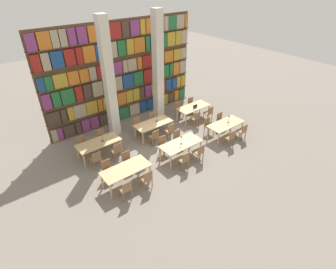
{
  "coord_description": "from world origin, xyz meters",
  "views": [
    {
      "loc": [
        -6.71,
        -8.67,
        7.64
      ],
      "look_at": [
        0.0,
        -0.12,
        0.69
      ],
      "focal_mm": 28.0,
      "sensor_mm": 36.0,
      "label": 1
    }
  ],
  "objects_px": {
    "chair_4": "(184,160)",
    "chair_13": "(83,144)",
    "chair_1": "(108,169)",
    "reading_table_2": "(226,125)",
    "desk_lamp_1": "(229,118)",
    "chair_15": "(102,137)",
    "pillar_center": "(158,68)",
    "chair_18": "(170,130)",
    "desk_lamp_0": "(181,138)",
    "chair_23": "(192,104)",
    "chair_10": "(242,131)",
    "chair_21": "(179,109)",
    "chair_0": "(126,189)",
    "desk_lamp_2": "(102,136)",
    "pillar_left": "(109,81)",
    "chair_3": "(128,160)",
    "reading_table_1": "(181,145)",
    "chair_9": "(208,125)",
    "chair_20": "(196,118)",
    "chair_22": "(209,113)",
    "chair_2": "(147,178)",
    "chair_7": "(178,138)",
    "chair_16": "(154,137)",
    "chair_6": "(199,152)",
    "reading_table_0": "(126,170)",
    "chair_11": "(221,120)",
    "chair_5": "(164,144)",
    "reading_table_4": "(153,124)",
    "chair_14": "(117,151)",
    "chair_17": "(138,125)",
    "reading_table_5": "(193,108)",
    "desk_lamp_3": "(157,116)",
    "chair_12": "(96,159)",
    "chair_19": "(153,119)",
    "laptop": "(196,108)"
  },
  "relations": [
    {
      "from": "chair_14",
      "to": "chair_16",
      "type": "height_order",
      "value": "same"
    },
    {
      "from": "chair_20",
      "to": "desk_lamp_0",
      "type": "bearing_deg",
      "value": -146.1
    },
    {
      "from": "chair_4",
      "to": "chair_13",
      "type": "xyz_separation_m",
      "value": [
        -3.03,
        3.92,
        0.0
      ]
    },
    {
      "from": "chair_2",
      "to": "chair_16",
      "type": "height_order",
      "value": "same"
    },
    {
      "from": "desk_lamp_0",
      "to": "chair_16",
      "type": "relative_size",
      "value": 0.48
    },
    {
      "from": "reading_table_2",
      "to": "chair_21",
      "type": "xyz_separation_m",
      "value": [
        -0.5,
        3.23,
        -0.19
      ]
    },
    {
      "from": "chair_0",
      "to": "chair_18",
      "type": "bearing_deg",
      "value": 30.16
    },
    {
      "from": "chair_12",
      "to": "chair_6",
      "type": "bearing_deg",
      "value": -31.71
    },
    {
      "from": "chair_18",
      "to": "chair_22",
      "type": "relative_size",
      "value": 1.0
    },
    {
      "from": "chair_1",
      "to": "reading_table_2",
      "type": "distance_m",
      "value": 6.49
    },
    {
      "from": "reading_table_5",
      "to": "chair_21",
      "type": "xyz_separation_m",
      "value": [
        -0.51,
        0.74,
        -0.19
      ]
    },
    {
      "from": "reading_table_5",
      "to": "chair_15",
      "type": "bearing_deg",
      "value": 172.23
    },
    {
      "from": "chair_2",
      "to": "chair_4",
      "type": "height_order",
      "value": "same"
    },
    {
      "from": "chair_12",
      "to": "chair_15",
      "type": "relative_size",
      "value": 1.0
    },
    {
      "from": "desk_lamp_3",
      "to": "reading_table_4",
      "type": "bearing_deg",
      "value": -170.07
    },
    {
      "from": "pillar_center",
      "to": "chair_6",
      "type": "bearing_deg",
      "value": -103.33
    },
    {
      "from": "chair_9",
      "to": "chair_13",
      "type": "xyz_separation_m",
      "value": [
        -6.02,
        2.5,
        0.0
      ]
    },
    {
      "from": "reading_table_1",
      "to": "reading_table_4",
      "type": "distance_m",
      "value": 2.33
    },
    {
      "from": "pillar_left",
      "to": "chair_20",
      "type": "bearing_deg",
      "value": -28.5
    },
    {
      "from": "reading_table_1",
      "to": "chair_10",
      "type": "xyz_separation_m",
      "value": [
        3.5,
        -0.8,
        -0.19
      ]
    },
    {
      "from": "chair_23",
      "to": "chair_6",
      "type": "bearing_deg",
      "value": 51.45
    },
    {
      "from": "chair_4",
      "to": "chair_10",
      "type": "bearing_deg",
      "value": -0.85
    },
    {
      "from": "reading_table_2",
      "to": "desk_lamp_0",
      "type": "bearing_deg",
      "value": 179.37
    },
    {
      "from": "reading_table_2",
      "to": "chair_10",
      "type": "bearing_deg",
      "value": -57.71
    },
    {
      "from": "reading_table_2",
      "to": "chair_3",
      "type": "bearing_deg",
      "value": 171.6
    },
    {
      "from": "chair_4",
      "to": "chair_7",
      "type": "xyz_separation_m",
      "value": [
        0.92,
        1.48,
        0.0
      ]
    },
    {
      "from": "chair_0",
      "to": "chair_21",
      "type": "xyz_separation_m",
      "value": [
        5.94,
        3.91,
        0.0
      ]
    },
    {
      "from": "chair_0",
      "to": "chair_22",
      "type": "bearing_deg",
      "value": 19.13
    },
    {
      "from": "chair_9",
      "to": "chair_2",
      "type": "bearing_deg",
      "value": 15.9
    },
    {
      "from": "desk_lamp_0",
      "to": "chair_23",
      "type": "distance_m",
      "value": 4.85
    },
    {
      "from": "chair_13",
      "to": "chair_17",
      "type": "height_order",
      "value": "same"
    },
    {
      "from": "chair_16",
      "to": "chair_0",
      "type": "bearing_deg",
      "value": -142.36
    },
    {
      "from": "pillar_left",
      "to": "chair_3",
      "type": "relative_size",
      "value": 6.67
    },
    {
      "from": "chair_15",
      "to": "chair_5",
      "type": "bearing_deg",
      "value": 129.54
    },
    {
      "from": "reading_table_1",
      "to": "chair_9",
      "type": "distance_m",
      "value": 2.63
    },
    {
      "from": "chair_18",
      "to": "chair_20",
      "type": "height_order",
      "value": "same"
    },
    {
      "from": "chair_12",
      "to": "reading_table_5",
      "type": "relative_size",
      "value": 0.45
    },
    {
      "from": "chair_19",
      "to": "laptop",
      "type": "height_order",
      "value": "laptop"
    },
    {
      "from": "desk_lamp_1",
      "to": "chair_15",
      "type": "height_order",
      "value": "desk_lamp_1"
    },
    {
      "from": "chair_0",
      "to": "chair_23",
      "type": "distance_m",
      "value": 8.01
    },
    {
      "from": "chair_0",
      "to": "chair_22",
      "type": "distance_m",
      "value": 7.4
    },
    {
      "from": "chair_0",
      "to": "desk_lamp_2",
      "type": "height_order",
      "value": "desk_lamp_2"
    },
    {
      "from": "desk_lamp_1",
      "to": "chair_16",
      "type": "distance_m",
      "value": 4.01
    },
    {
      "from": "chair_6",
      "to": "chair_13",
      "type": "distance_m",
      "value": 5.57
    },
    {
      "from": "chair_0",
      "to": "chair_7",
      "type": "distance_m",
      "value": 4.14
    },
    {
      "from": "reading_table_0",
      "to": "chair_11",
      "type": "xyz_separation_m",
      "value": [
        6.44,
        0.67,
        -0.19
      ]
    },
    {
      "from": "pillar_center",
      "to": "chair_18",
      "type": "height_order",
      "value": "pillar_center"
    },
    {
      "from": "chair_3",
      "to": "chair_18",
      "type": "height_order",
      "value": "same"
    },
    {
      "from": "chair_4",
      "to": "chair_20",
      "type": "distance_m",
      "value": 3.85
    },
    {
      "from": "chair_19",
      "to": "laptop",
      "type": "relative_size",
      "value": 2.81
    }
  ]
}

